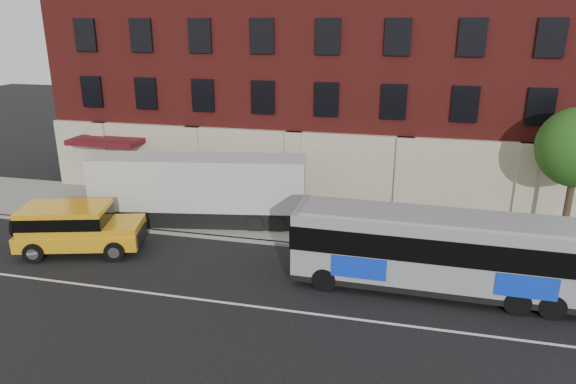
% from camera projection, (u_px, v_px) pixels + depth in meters
% --- Properties ---
extents(ground, '(120.00, 120.00, 0.00)m').
position_uv_depth(ground, '(220.00, 310.00, 18.51)').
color(ground, black).
rests_on(ground, ground).
extents(sidewalk, '(60.00, 6.00, 0.15)m').
position_uv_depth(sidewalk, '(282.00, 219.00, 26.80)').
color(sidewalk, gray).
rests_on(sidewalk, ground).
extents(kerb, '(60.00, 0.25, 0.15)m').
position_uv_depth(kerb, '(266.00, 242.00, 24.03)').
color(kerb, gray).
rests_on(kerb, ground).
extents(lane_line, '(60.00, 0.12, 0.01)m').
position_uv_depth(lane_line, '(225.00, 303.00, 18.97)').
color(lane_line, silver).
rests_on(lane_line, ground).
extents(building, '(30.00, 12.10, 15.00)m').
position_uv_depth(building, '(312.00, 61.00, 31.77)').
color(building, maroon).
rests_on(building, sidewalk).
extents(sign_pole, '(0.30, 0.20, 2.50)m').
position_uv_depth(sign_pole, '(102.00, 199.00, 25.62)').
color(sign_pole, slate).
rests_on(sign_pole, ground).
extents(city_bus, '(11.32, 2.61, 3.09)m').
position_uv_depth(city_bus, '(443.00, 250.00, 19.30)').
color(city_bus, gray).
rests_on(city_bus, ground).
extents(yellow_suv, '(5.79, 3.58, 2.15)m').
position_uv_depth(yellow_suv, '(75.00, 226.00, 22.88)').
color(yellow_suv, '#ECA315').
rests_on(yellow_suv, ground).
extents(shipping_container, '(10.82, 3.96, 3.53)m').
position_uv_depth(shipping_container, '(199.00, 192.00, 25.85)').
color(shipping_container, black).
rests_on(shipping_container, ground).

